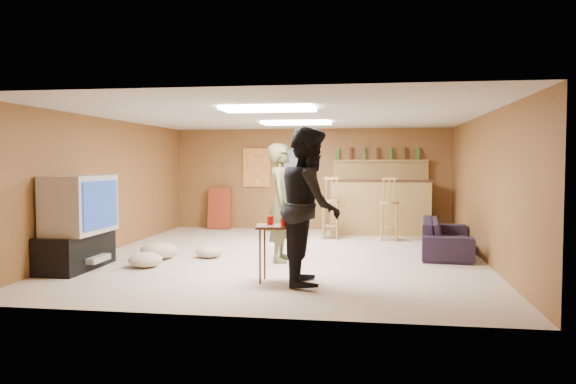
# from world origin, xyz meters

# --- Properties ---
(ground) EXTENTS (7.00, 7.00, 0.00)m
(ground) POSITION_xyz_m (0.00, 0.00, 0.00)
(ground) COLOR #C1A994
(ground) RESTS_ON ground
(ceiling) EXTENTS (6.00, 7.00, 0.02)m
(ceiling) POSITION_xyz_m (0.00, 0.00, 2.20)
(ceiling) COLOR silver
(ceiling) RESTS_ON ground
(wall_back) EXTENTS (6.00, 0.02, 2.20)m
(wall_back) POSITION_xyz_m (0.00, 3.50, 1.10)
(wall_back) COLOR brown
(wall_back) RESTS_ON ground
(wall_front) EXTENTS (6.00, 0.02, 2.20)m
(wall_front) POSITION_xyz_m (0.00, -3.50, 1.10)
(wall_front) COLOR brown
(wall_front) RESTS_ON ground
(wall_left) EXTENTS (0.02, 7.00, 2.20)m
(wall_left) POSITION_xyz_m (-3.00, 0.00, 1.10)
(wall_left) COLOR brown
(wall_left) RESTS_ON ground
(wall_right) EXTENTS (0.02, 7.00, 2.20)m
(wall_right) POSITION_xyz_m (3.00, 0.00, 1.10)
(wall_right) COLOR brown
(wall_right) RESTS_ON ground
(tv_stand) EXTENTS (0.55, 1.30, 0.50)m
(tv_stand) POSITION_xyz_m (-2.72, -1.50, 0.25)
(tv_stand) COLOR black
(tv_stand) RESTS_ON ground
(dvd_box) EXTENTS (0.35, 0.50, 0.08)m
(dvd_box) POSITION_xyz_m (-2.50, -1.50, 0.15)
(dvd_box) COLOR #B2B2B7
(dvd_box) RESTS_ON tv_stand
(tv_body) EXTENTS (0.60, 1.10, 0.80)m
(tv_body) POSITION_xyz_m (-2.65, -1.50, 0.90)
(tv_body) COLOR #B2B2B7
(tv_body) RESTS_ON tv_stand
(tv_screen) EXTENTS (0.02, 0.95, 0.65)m
(tv_screen) POSITION_xyz_m (-2.34, -1.50, 0.90)
(tv_screen) COLOR navy
(tv_screen) RESTS_ON tv_body
(bar_counter) EXTENTS (2.00, 0.60, 1.10)m
(bar_counter) POSITION_xyz_m (1.50, 2.95, 0.55)
(bar_counter) COLOR olive
(bar_counter) RESTS_ON ground
(bar_lip) EXTENTS (2.10, 0.12, 0.05)m
(bar_lip) POSITION_xyz_m (1.50, 2.70, 1.10)
(bar_lip) COLOR #391C12
(bar_lip) RESTS_ON bar_counter
(bar_shelf) EXTENTS (2.00, 0.18, 0.05)m
(bar_shelf) POSITION_xyz_m (1.50, 3.40, 1.50)
(bar_shelf) COLOR olive
(bar_shelf) RESTS_ON bar_backing
(bar_backing) EXTENTS (2.00, 0.14, 0.60)m
(bar_backing) POSITION_xyz_m (1.50, 3.42, 1.20)
(bar_backing) COLOR olive
(bar_backing) RESTS_ON bar_counter
(poster_left) EXTENTS (0.60, 0.03, 0.85)m
(poster_left) POSITION_xyz_m (-1.20, 3.46, 1.35)
(poster_left) COLOR #BF3F26
(poster_left) RESTS_ON wall_back
(poster_right) EXTENTS (0.55, 0.03, 0.80)m
(poster_right) POSITION_xyz_m (-0.30, 3.46, 1.35)
(poster_right) COLOR #334C99
(poster_right) RESTS_ON wall_back
(folding_chair_stack) EXTENTS (0.50, 0.26, 0.91)m
(folding_chair_stack) POSITION_xyz_m (-2.00, 3.30, 0.45)
(folding_chair_stack) COLOR maroon
(folding_chair_stack) RESTS_ON ground
(ceiling_panel_front) EXTENTS (1.20, 0.60, 0.04)m
(ceiling_panel_front) POSITION_xyz_m (0.00, -1.50, 2.17)
(ceiling_panel_front) COLOR white
(ceiling_panel_front) RESTS_ON ceiling
(ceiling_panel_back) EXTENTS (1.20, 0.60, 0.04)m
(ceiling_panel_back) POSITION_xyz_m (0.00, 1.20, 2.17)
(ceiling_panel_back) COLOR white
(ceiling_panel_back) RESTS_ON ceiling
(person_olive) EXTENTS (0.43, 0.65, 1.76)m
(person_olive) POSITION_xyz_m (0.01, -0.48, 0.88)
(person_olive) COLOR brown
(person_olive) RESTS_ON ground
(person_black) EXTENTS (0.82, 1.00, 1.91)m
(person_black) POSITION_xyz_m (0.59, -1.93, 0.96)
(person_black) COLOR black
(person_black) RESTS_ON ground
(sofa) EXTENTS (0.92, 1.98, 0.56)m
(sofa) POSITION_xyz_m (2.52, 0.55, 0.28)
(sofa) COLOR black
(sofa) RESTS_ON ground
(tray_table) EXTENTS (0.60, 0.51, 0.71)m
(tray_table) POSITION_xyz_m (0.20, -1.90, 0.35)
(tray_table) COLOR #391C12
(tray_table) RESTS_ON ground
(cup_red_near) EXTENTS (0.10, 0.10, 0.11)m
(cup_red_near) POSITION_xyz_m (0.09, -1.84, 0.76)
(cup_red_near) COLOR red
(cup_red_near) RESTS_ON tray_table
(cup_red_far) EXTENTS (0.08, 0.08, 0.10)m
(cup_red_far) POSITION_xyz_m (0.28, -2.00, 0.76)
(cup_red_far) COLOR red
(cup_red_far) RESTS_ON tray_table
(cup_blue) EXTENTS (0.10, 0.10, 0.11)m
(cup_blue) POSITION_xyz_m (0.31, -1.80, 0.76)
(cup_blue) COLOR #172F9F
(cup_blue) RESTS_ON tray_table
(bar_stool_left) EXTENTS (0.49, 0.49, 1.23)m
(bar_stool_left) POSITION_xyz_m (0.55, 2.07, 0.62)
(bar_stool_left) COLOR olive
(bar_stool_left) RESTS_ON ground
(bar_stool_right) EXTENTS (0.55, 0.55, 1.34)m
(bar_stool_right) POSITION_xyz_m (1.65, 1.98, 0.67)
(bar_stool_right) COLOR olive
(bar_stool_right) RESTS_ON ground
(cushion_near_tv) EXTENTS (0.60, 0.60, 0.25)m
(cushion_near_tv) POSITION_xyz_m (-1.89, -0.54, 0.13)
(cushion_near_tv) COLOR tan
(cushion_near_tv) RESTS_ON ground
(cushion_mid) EXTENTS (0.49, 0.49, 0.18)m
(cushion_mid) POSITION_xyz_m (-1.16, -0.34, 0.09)
(cushion_mid) COLOR tan
(cushion_mid) RESTS_ON ground
(cushion_far) EXTENTS (0.48, 0.48, 0.21)m
(cushion_far) POSITION_xyz_m (-1.82, -1.24, 0.11)
(cushion_far) COLOR tan
(cushion_far) RESTS_ON ground
(bottle_row) EXTENTS (1.76, 0.08, 0.26)m
(bottle_row) POSITION_xyz_m (1.44, 3.38, 1.65)
(bottle_row) COLOR #3F7233
(bottle_row) RESTS_ON bar_shelf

